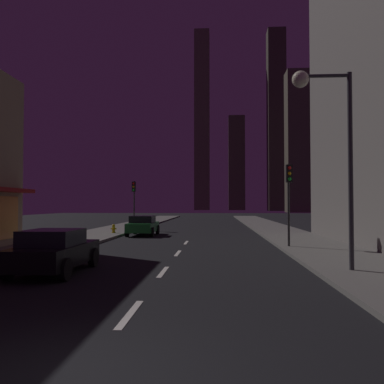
{
  "coord_description": "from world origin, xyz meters",
  "views": [
    {
      "loc": [
        1.79,
        -5.15,
        2.28
      ],
      "look_at": [
        0.0,
        24.62,
        3.2
      ],
      "focal_mm": 37.7,
      "sensor_mm": 36.0,
      "label": 1
    }
  ],
  "objects_px": {
    "car_parked_far": "(143,225)",
    "street_lamp_right": "(325,120)",
    "fire_hydrant_far_left": "(114,229)",
    "traffic_light_far_left": "(134,194)",
    "traffic_light_near_right": "(289,187)",
    "car_parked_near": "(54,251)"
  },
  "relations": [
    {
      "from": "traffic_light_near_right",
      "to": "street_lamp_right",
      "type": "xyz_separation_m",
      "value": [
        -0.12,
        -7.29,
        1.87
      ]
    },
    {
      "from": "car_parked_near",
      "to": "traffic_light_near_right",
      "type": "relative_size",
      "value": 1.01
    },
    {
      "from": "traffic_light_near_right",
      "to": "traffic_light_far_left",
      "type": "bearing_deg",
      "value": 127.1
    },
    {
      "from": "car_parked_near",
      "to": "traffic_light_near_right",
      "type": "xyz_separation_m",
      "value": [
        9.1,
        7.61,
        2.45
      ]
    },
    {
      "from": "car_parked_far",
      "to": "street_lamp_right",
      "type": "xyz_separation_m",
      "value": [
        8.98,
        -15.94,
        4.33
      ]
    },
    {
      "from": "car_parked_near",
      "to": "fire_hydrant_far_left",
      "type": "relative_size",
      "value": 6.48
    },
    {
      "from": "car_parked_far",
      "to": "traffic_light_far_left",
      "type": "xyz_separation_m",
      "value": [
        -1.9,
        5.9,
        2.45
      ]
    },
    {
      "from": "car_parked_far",
      "to": "traffic_light_near_right",
      "type": "distance_m",
      "value": 12.79
    },
    {
      "from": "car_parked_near",
      "to": "traffic_light_far_left",
      "type": "xyz_separation_m",
      "value": [
        -1.9,
        22.16,
        2.45
      ]
    },
    {
      "from": "fire_hydrant_far_left",
      "to": "traffic_light_far_left",
      "type": "relative_size",
      "value": 0.16
    },
    {
      "from": "car_parked_far",
      "to": "traffic_light_far_left",
      "type": "relative_size",
      "value": 1.01
    },
    {
      "from": "car_parked_near",
      "to": "fire_hydrant_far_left",
      "type": "distance_m",
      "value": 16.85
    },
    {
      "from": "car_parked_near",
      "to": "street_lamp_right",
      "type": "relative_size",
      "value": 0.64
    },
    {
      "from": "fire_hydrant_far_left",
      "to": "traffic_light_near_right",
      "type": "relative_size",
      "value": 0.16
    },
    {
      "from": "traffic_light_far_left",
      "to": "traffic_light_near_right",
      "type": "bearing_deg",
      "value": -52.9
    },
    {
      "from": "traffic_light_far_left",
      "to": "street_lamp_right",
      "type": "xyz_separation_m",
      "value": [
        10.88,
        -21.84,
        1.87
      ]
    },
    {
      "from": "fire_hydrant_far_left",
      "to": "traffic_light_far_left",
      "type": "bearing_deg",
      "value": 85.81
    },
    {
      "from": "fire_hydrant_far_left",
      "to": "car_parked_near",
      "type": "bearing_deg",
      "value": -82.15
    },
    {
      "from": "car_parked_far",
      "to": "street_lamp_right",
      "type": "bearing_deg",
      "value": -60.61
    },
    {
      "from": "traffic_light_near_right",
      "to": "street_lamp_right",
      "type": "distance_m",
      "value": 7.53
    },
    {
      "from": "fire_hydrant_far_left",
      "to": "traffic_light_near_right",
      "type": "xyz_separation_m",
      "value": [
        11.4,
        -9.08,
        2.74
      ]
    },
    {
      "from": "traffic_light_far_left",
      "to": "street_lamp_right",
      "type": "height_order",
      "value": "street_lamp_right"
    }
  ]
}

